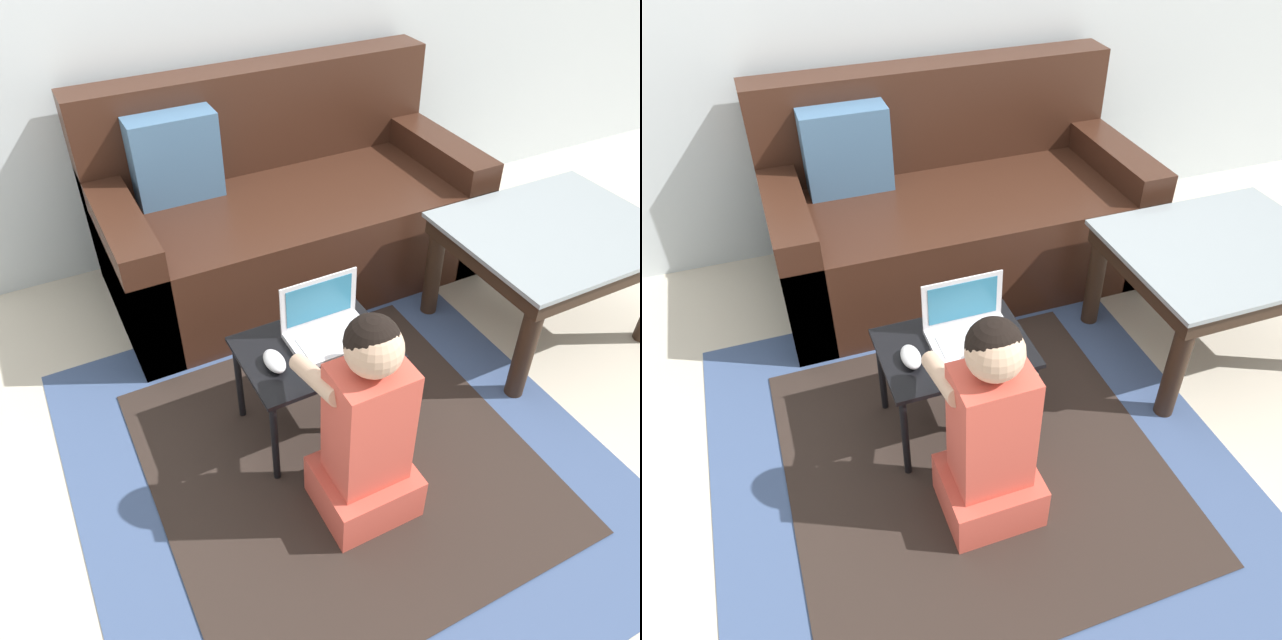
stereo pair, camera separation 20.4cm
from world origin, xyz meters
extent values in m
plane|color=beige|center=(0.00, 0.00, 0.00)|extent=(16.00, 16.00, 0.00)
cube|color=#3D517A|center=(-0.09, -0.05, 0.00)|extent=(1.71, 1.77, 0.01)
cube|color=#2D231E|center=(-0.09, -0.05, 0.01)|extent=(1.23, 1.27, 0.00)
cube|color=#381E14|center=(0.24, 1.02, 0.22)|extent=(1.64, 0.82, 0.44)
cube|color=#381E14|center=(0.24, 1.34, 0.66)|extent=(1.64, 0.18, 0.45)
cube|color=#381E14|center=(-0.50, 1.02, 0.28)|extent=(0.16, 0.82, 0.56)
cube|color=#381E14|center=(0.98, 1.02, 0.28)|extent=(0.16, 0.82, 0.56)
cube|color=#426689|center=(-0.20, 1.18, 0.62)|extent=(0.36, 0.14, 0.36)
cube|color=gray|center=(1.00, 0.20, 0.47)|extent=(0.80, 0.68, 0.02)
cube|color=black|center=(1.00, 0.20, 0.43)|extent=(0.77, 0.65, 0.07)
cylinder|color=black|center=(0.66, -0.08, 0.23)|extent=(0.07, 0.07, 0.47)
cylinder|color=black|center=(0.66, 0.49, 0.23)|extent=(0.07, 0.07, 0.47)
cylinder|color=black|center=(1.35, 0.49, 0.23)|extent=(0.07, 0.07, 0.47)
cube|color=black|center=(-0.09, 0.13, 0.37)|extent=(0.49, 0.36, 0.02)
cylinder|color=black|center=(-0.31, -0.02, 0.18)|extent=(0.02, 0.02, 0.36)
cylinder|color=black|center=(0.13, -0.02, 0.18)|extent=(0.02, 0.02, 0.36)
cylinder|color=black|center=(-0.31, 0.29, 0.18)|extent=(0.02, 0.02, 0.36)
cylinder|color=black|center=(0.13, 0.29, 0.18)|extent=(0.02, 0.02, 0.36)
cube|color=silver|center=(-0.03, 0.13, 0.39)|extent=(0.28, 0.19, 0.02)
cube|color=silver|center=(-0.03, 0.11, 0.40)|extent=(0.23, 0.11, 0.00)
cube|color=silver|center=(-0.03, 0.22, 0.48)|extent=(0.28, 0.01, 0.18)
cube|color=teal|center=(-0.03, 0.22, 0.48)|extent=(0.24, 0.00, 0.14)
ellipsoid|color=silver|center=(-0.24, 0.11, 0.40)|extent=(0.06, 0.11, 0.04)
cube|color=#CC4C3D|center=(-0.11, -0.24, 0.09)|extent=(0.29, 0.26, 0.17)
cube|color=#CC4C3D|center=(-0.11, -0.24, 0.38)|extent=(0.22, 0.17, 0.42)
sphere|color=tan|center=(-0.11, -0.24, 0.67)|extent=(0.16, 0.16, 0.16)
sphere|color=black|center=(-0.11, -0.23, 0.69)|extent=(0.15, 0.15, 0.15)
cylinder|color=tan|center=(-0.21, -0.11, 0.50)|extent=(0.06, 0.27, 0.13)
cylinder|color=tan|center=(0.00, -0.11, 0.50)|extent=(0.06, 0.27, 0.13)
camera|label=1|loc=(-0.76, -1.22, 1.74)|focal=35.00mm
camera|label=2|loc=(-0.58, -1.30, 1.74)|focal=35.00mm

